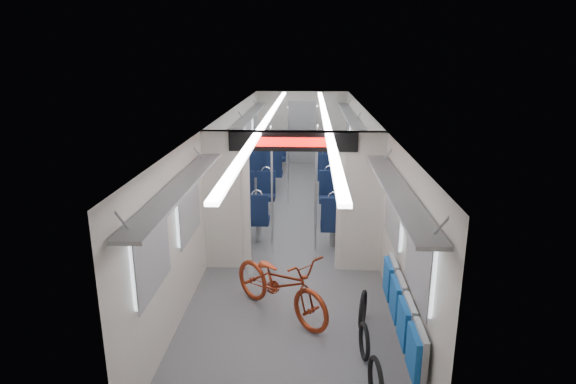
% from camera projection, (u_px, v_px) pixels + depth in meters
% --- Properties ---
extents(carriage, '(12.00, 12.02, 2.31)m').
position_uv_depth(carriage, '(296.00, 158.00, 9.36)').
color(carriage, '#515456').
rests_on(carriage, ground).
extents(bicycle, '(1.71, 1.68, 0.94)m').
position_uv_depth(bicycle, '(281.00, 283.00, 6.51)').
color(bicycle, maroon).
rests_on(bicycle, ground).
extents(flip_bench, '(0.12, 2.14, 0.55)m').
position_uv_depth(flip_bench, '(402.00, 311.00, 5.60)').
color(flip_bench, gray).
rests_on(flip_bench, carriage).
extents(bike_hoop_b, '(0.10, 0.46, 0.45)m').
position_uv_depth(bike_hoop_b, '(364.00, 343.00, 5.63)').
color(bike_hoop_b, black).
rests_on(bike_hoop_b, ground).
extents(bike_hoop_c, '(0.17, 0.51, 0.52)m').
position_uv_depth(bike_hoop_c, '(363.00, 311.00, 6.26)').
color(bike_hoop_c, black).
rests_on(bike_hoop_c, ground).
extents(seat_bay_near_left, '(0.88, 1.94, 1.06)m').
position_uv_depth(seat_bay_near_left, '(251.00, 202.00, 9.86)').
color(seat_bay_near_left, '#0B1632').
rests_on(seat_bay_near_left, ground).
extents(seat_bay_near_right, '(0.92, 2.13, 1.12)m').
position_uv_depth(seat_bay_near_right, '(343.00, 205.00, 9.61)').
color(seat_bay_near_right, '#0B1632').
rests_on(seat_bay_near_right, ground).
extents(seat_bay_far_left, '(0.96, 2.32, 1.18)m').
position_uv_depth(seat_bay_far_left, '(267.00, 160.00, 13.53)').
color(seat_bay_far_left, '#0B1632').
rests_on(seat_bay_far_left, ground).
extents(seat_bay_far_right, '(0.96, 2.32, 1.17)m').
position_uv_depth(seat_bay_far_right, '(334.00, 163.00, 13.14)').
color(seat_bay_far_right, '#0B1632').
rests_on(seat_bay_far_right, ground).
extents(stanchion_near_left, '(0.04, 0.04, 2.30)m').
position_uv_depth(stanchion_near_left, '(272.00, 192.00, 8.34)').
color(stanchion_near_left, silver).
rests_on(stanchion_near_left, ground).
extents(stanchion_near_right, '(0.04, 0.04, 2.30)m').
position_uv_depth(stanchion_near_right, '(316.00, 190.00, 8.47)').
color(stanchion_near_right, silver).
rests_on(stanchion_near_right, ground).
extents(stanchion_far_left, '(0.04, 0.04, 2.30)m').
position_uv_depth(stanchion_far_left, '(288.00, 156.00, 11.20)').
color(stanchion_far_left, silver).
rests_on(stanchion_far_left, ground).
extents(stanchion_far_right, '(0.04, 0.04, 2.30)m').
position_uv_depth(stanchion_far_right, '(316.00, 154.00, 11.48)').
color(stanchion_far_right, silver).
rests_on(stanchion_far_right, ground).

